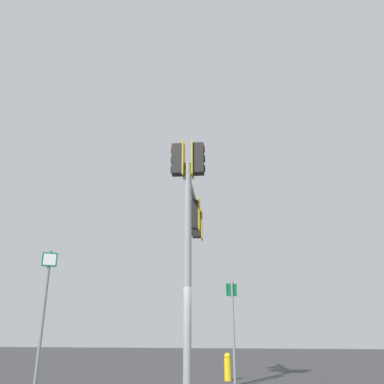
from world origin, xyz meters
name	(u,v)px	position (x,y,z in m)	size (l,w,h in m)	color
signal_mast_assembly	(191,215)	(-0.17, -0.95, 4.66)	(0.97, 4.64, 6.53)	gray
route_sign_primary	(43,312)	(2.55, 1.89, 1.83)	(0.30, 0.18, 3.14)	slate
fire_hydrant	(228,367)	(-0.92, -3.49, 0.40)	(0.22, 0.30, 0.81)	yellow
route_sign_secondary	(233,322)	(-1.23, -1.85, 1.69)	(0.30, 0.14, 2.82)	slate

